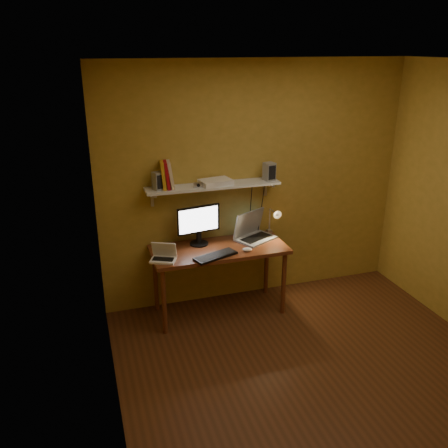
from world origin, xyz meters
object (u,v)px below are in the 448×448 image
object	(u,v)px
monitor	(199,223)
speaker_right	(269,172)
netbook	(164,255)
shelf_camera	(198,185)
keyboard	(216,256)
mouse	(247,250)
laptop	(253,231)
desk_lamp	(274,218)
wall_shelf	(213,186)
desk	(219,255)
router	(216,182)
speaker_left	(158,181)

from	to	relation	value
monitor	speaker_right	bearing A→B (deg)	-6.92
netbook	shelf_camera	xyz separation A→B (m)	(0.42, 0.26, 0.60)
keyboard	mouse	distance (m)	0.35
laptop	desk_lamp	bearing A→B (deg)	-30.03
wall_shelf	shelf_camera	distance (m)	0.19
desk	shelf_camera	size ratio (longest dim) A/B	15.49
keyboard	desk	bearing A→B (deg)	45.07
keyboard	monitor	bearing A→B (deg)	81.95
keyboard	router	bearing A→B (deg)	53.36
laptop	speaker_left	bearing A→B (deg)	150.56
monitor	netbook	xyz separation A→B (m)	(-0.43, -0.27, -0.19)
laptop	netbook	size ratio (longest dim) A/B	1.72
mouse	shelf_camera	xyz separation A→B (m)	(-0.42, 0.31, 0.63)
desk	netbook	world-z (taller)	netbook
netbook	monitor	bearing A→B (deg)	57.50
speaker_right	shelf_camera	xyz separation A→B (m)	(-0.78, -0.04, -0.07)
shelf_camera	mouse	bearing A→B (deg)	-36.21
monitor	speaker_left	bearing A→B (deg)	165.91
keyboard	speaker_right	world-z (taller)	speaker_right
speaker_left	router	distance (m)	0.59
monitor	netbook	world-z (taller)	monitor
monitor	netbook	size ratio (longest dim) A/B	1.60
wall_shelf	router	bearing A→B (deg)	-19.86
laptop	speaker_left	distance (m)	1.18
speaker_left	desk	bearing A→B (deg)	-37.34
keyboard	shelf_camera	xyz separation A→B (m)	(-0.08, 0.35, 0.64)
monitor	desk_lamp	xyz separation A→B (m)	(0.83, -0.02, -0.03)
desk	desk_lamp	world-z (taller)	desk_lamp
monitor	shelf_camera	bearing A→B (deg)	-109.45
netbook	router	world-z (taller)	router
monitor	router	bearing A→B (deg)	1.46
desk_lamp	router	xyz separation A→B (m)	(-0.64, 0.06, 0.44)
monitor	desk_lamp	distance (m)	0.83
speaker_right	shelf_camera	size ratio (longest dim) A/B	2.09
speaker_left	wall_shelf	bearing A→B (deg)	-18.32
wall_shelf	router	xyz separation A→B (m)	(0.02, -0.01, 0.04)
speaker_left	speaker_right	bearing A→B (deg)	-19.56
router	speaker_right	bearing A→B (deg)	-0.92
wall_shelf	laptop	world-z (taller)	wall_shelf
monitor	router	size ratio (longest dim) A/B	1.45
netbook	router	bearing A→B (deg)	51.28
desk	speaker_right	size ratio (longest dim) A/B	7.42
laptop	desk_lamp	world-z (taller)	desk_lamp
shelf_camera	speaker_left	bearing A→B (deg)	172.97
desk_lamp	speaker_left	xyz separation A→B (m)	(-1.22, 0.06, 0.50)
monitor	laptop	distance (m)	0.62
desk	router	bearing A→B (deg)	83.24
monitor	speaker_right	size ratio (longest dim) A/B	2.46
keyboard	desk_lamp	world-z (taller)	desk_lamp
desk	desk_lamp	distance (m)	0.73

